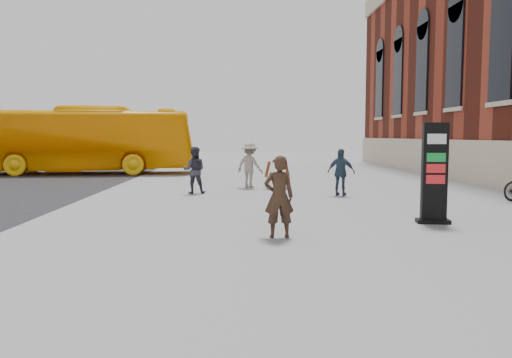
{
  "coord_description": "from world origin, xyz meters",
  "views": [
    {
      "loc": [
        -0.06,
        -10.2,
        1.99
      ],
      "look_at": [
        0.27,
        0.37,
        1.06
      ],
      "focal_mm": 35.0,
      "sensor_mm": 36.0,
      "label": 1
    }
  ],
  "objects_px": {
    "bus": "(72,140)",
    "pedestrian_c": "(341,172)",
    "pedestrian_a": "(194,170)",
    "info_pylon": "(434,173)",
    "woman": "(279,196)",
    "pedestrian_b": "(250,165)"
  },
  "relations": [
    {
      "from": "pedestrian_a",
      "to": "pedestrian_c",
      "type": "bearing_deg",
      "value": 170.84
    },
    {
      "from": "woman",
      "to": "pedestrian_c",
      "type": "relative_size",
      "value": 1.03
    },
    {
      "from": "pedestrian_a",
      "to": "pedestrian_b",
      "type": "distance_m",
      "value": 2.66
    },
    {
      "from": "pedestrian_a",
      "to": "info_pylon",
      "type": "bearing_deg",
      "value": 134.55
    },
    {
      "from": "info_pylon",
      "to": "pedestrian_b",
      "type": "distance_m",
      "value": 8.82
    },
    {
      "from": "info_pylon",
      "to": "bus",
      "type": "xyz_separation_m",
      "value": [
        -13.1,
        15.11,
        0.6
      ]
    },
    {
      "from": "pedestrian_b",
      "to": "pedestrian_c",
      "type": "height_order",
      "value": "pedestrian_b"
    },
    {
      "from": "bus",
      "to": "pedestrian_c",
      "type": "xyz_separation_m",
      "value": [
        12.05,
        -9.87,
        -0.95
      ]
    },
    {
      "from": "pedestrian_a",
      "to": "pedestrian_b",
      "type": "relative_size",
      "value": 0.93
    },
    {
      "from": "bus",
      "to": "pedestrian_c",
      "type": "bearing_deg",
      "value": -133.02
    },
    {
      "from": "woman",
      "to": "bus",
      "type": "relative_size",
      "value": 0.13
    },
    {
      "from": "pedestrian_c",
      "to": "pedestrian_b",
      "type": "bearing_deg",
      "value": -15.82
    },
    {
      "from": "bus",
      "to": "woman",
      "type": "bearing_deg",
      "value": -154.01
    },
    {
      "from": "info_pylon",
      "to": "bus",
      "type": "relative_size",
      "value": 0.18
    },
    {
      "from": "pedestrian_c",
      "to": "info_pylon",
      "type": "bearing_deg",
      "value": 126.64
    },
    {
      "from": "woman",
      "to": "pedestrian_a",
      "type": "height_order",
      "value": "woman"
    },
    {
      "from": "info_pylon",
      "to": "pedestrian_b",
      "type": "bearing_deg",
      "value": 125.3
    },
    {
      "from": "pedestrian_b",
      "to": "pedestrian_c",
      "type": "distance_m",
      "value": 3.95
    },
    {
      "from": "bus",
      "to": "pedestrian_a",
      "type": "bearing_deg",
      "value": -145.54
    },
    {
      "from": "woman",
      "to": "pedestrian_c",
      "type": "xyz_separation_m",
      "value": [
        2.58,
        6.74,
        -0.05
      ]
    },
    {
      "from": "pedestrian_a",
      "to": "pedestrian_c",
      "type": "xyz_separation_m",
      "value": [
        4.91,
        -0.78,
        -0.02
      ]
    },
    {
      "from": "woman",
      "to": "pedestrian_b",
      "type": "xyz_separation_m",
      "value": [
        -0.39,
        9.33,
        0.04
      ]
    }
  ]
}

